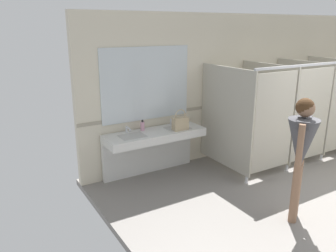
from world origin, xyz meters
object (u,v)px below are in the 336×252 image
object	(u,v)px
person_standing	(301,145)
paper_cup	(180,127)
handbag	(180,123)
soap_dispenser	(142,126)

from	to	relation	value
person_standing	paper_cup	size ratio (longest dim) A/B	16.91
handbag	paper_cup	bearing A→B (deg)	66.17
person_standing	handbag	size ratio (longest dim) A/B	4.64
paper_cup	handbag	bearing A→B (deg)	-113.83
person_standing	soap_dispenser	xyz separation A→B (m)	(-1.14, 2.34, -0.17)
handbag	soap_dispenser	bearing A→B (deg)	151.18
soap_dispenser	paper_cup	distance (m)	0.65
person_standing	handbag	world-z (taller)	person_standing
person_standing	handbag	distance (m)	2.10
handbag	soap_dispenser	size ratio (longest dim) A/B	1.99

